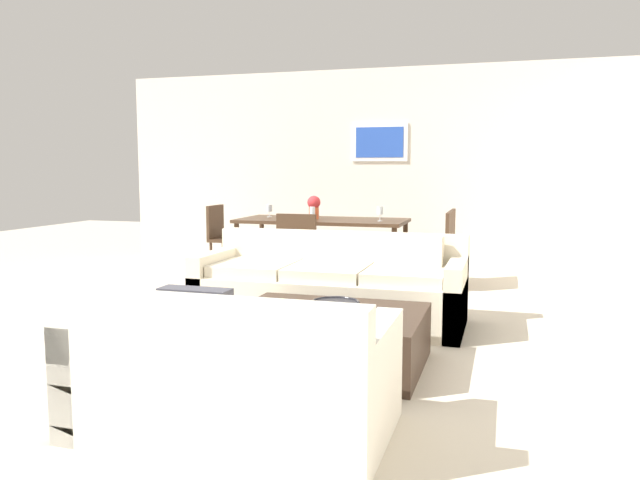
{
  "coord_description": "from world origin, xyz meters",
  "views": [
    {
      "loc": [
        1.52,
        -4.88,
        1.36
      ],
      "look_at": [
        -0.01,
        0.2,
        0.75
      ],
      "focal_mm": 34.94,
      "sensor_mm": 36.0,
      "label": 1
    }
  ],
  "objects_px": {
    "apple_on_coffee_table": "(282,305)",
    "dining_table": "(322,224)",
    "dining_chair_right_far": "(442,241)",
    "centerpiece_vase": "(314,206)",
    "loveseat_white": "(232,377)",
    "dining_chair_left_far": "(223,234)",
    "coffee_table": "(328,338)",
    "wine_glass_foot": "(312,211)",
    "wine_glass_right_near": "(380,211)",
    "decorative_bowl": "(335,306)",
    "sofa_beige": "(332,290)",
    "dining_chair_right_near": "(438,245)",
    "wine_glass_left_far": "(269,208)",
    "dining_chair_foot": "(300,248)",
    "candle_jar": "(366,311)"
  },
  "relations": [
    {
      "from": "candle_jar",
      "to": "wine_glass_right_near",
      "type": "bearing_deg",
      "value": 99.71
    },
    {
      "from": "coffee_table",
      "to": "dining_chair_foot",
      "type": "relative_size",
      "value": 1.48
    },
    {
      "from": "wine_glass_right_near",
      "to": "wine_glass_foot",
      "type": "bearing_deg",
      "value": -158.76
    },
    {
      "from": "dining_chair_foot",
      "to": "wine_glass_left_far",
      "type": "distance_m",
      "value": 1.27
    },
    {
      "from": "decorative_bowl",
      "to": "apple_on_coffee_table",
      "type": "distance_m",
      "value": 0.37
    },
    {
      "from": "sofa_beige",
      "to": "wine_glass_left_far",
      "type": "height_order",
      "value": "wine_glass_left_far"
    },
    {
      "from": "apple_on_coffee_table",
      "to": "centerpiece_vase",
      "type": "distance_m",
      "value": 3.35
    },
    {
      "from": "apple_on_coffee_table",
      "to": "dining_table",
      "type": "distance_m",
      "value": 3.34
    },
    {
      "from": "wine_glass_right_near",
      "to": "decorative_bowl",
      "type": "bearing_deg",
      "value": -84.4
    },
    {
      "from": "coffee_table",
      "to": "dining_chair_right_far",
      "type": "bearing_deg",
      "value": 82.64
    },
    {
      "from": "wine_glass_right_near",
      "to": "centerpiece_vase",
      "type": "height_order",
      "value": "centerpiece_vase"
    },
    {
      "from": "decorative_bowl",
      "to": "loveseat_white",
      "type": "bearing_deg",
      "value": -100.07
    },
    {
      "from": "dining_chair_foot",
      "to": "wine_glass_right_near",
      "type": "relative_size",
      "value": 5.14
    },
    {
      "from": "wine_glass_foot",
      "to": "centerpiece_vase",
      "type": "height_order",
      "value": "centerpiece_vase"
    },
    {
      "from": "dining_chair_left_far",
      "to": "centerpiece_vase",
      "type": "relative_size",
      "value": 3.11
    },
    {
      "from": "dining_chair_right_far",
      "to": "dining_chair_foot",
      "type": "bearing_deg",
      "value": -142.97
    },
    {
      "from": "wine_glass_foot",
      "to": "centerpiece_vase",
      "type": "xyz_separation_m",
      "value": [
        -0.1,
        0.37,
        0.04
      ]
    },
    {
      "from": "coffee_table",
      "to": "apple_on_coffee_table",
      "type": "xyz_separation_m",
      "value": [
        -0.31,
        -0.08,
        0.23
      ]
    },
    {
      "from": "candle_jar",
      "to": "dining_table",
      "type": "distance_m",
      "value": 3.52
    },
    {
      "from": "decorative_bowl",
      "to": "dining_chair_right_far",
      "type": "bearing_deg",
      "value": 83.44
    },
    {
      "from": "dining_chair_left_far",
      "to": "dining_chair_foot",
      "type": "height_order",
      "value": "same"
    },
    {
      "from": "dining_chair_right_near",
      "to": "dining_table",
      "type": "bearing_deg",
      "value": 171.73
    },
    {
      "from": "dining_chair_right_far",
      "to": "dining_chair_right_near",
      "type": "distance_m",
      "value": 0.41
    },
    {
      "from": "apple_on_coffee_table",
      "to": "dining_chair_right_near",
      "type": "xyz_separation_m",
      "value": [
        0.75,
        3.05,
        0.08
      ]
    },
    {
      "from": "dining_chair_left_far",
      "to": "dining_chair_foot",
      "type": "relative_size",
      "value": 1.0
    },
    {
      "from": "loveseat_white",
      "to": "dining_chair_left_far",
      "type": "bearing_deg",
      "value": 115.98
    },
    {
      "from": "apple_on_coffee_table",
      "to": "dining_chair_right_far",
      "type": "bearing_deg",
      "value": 77.86
    },
    {
      "from": "dining_chair_right_far",
      "to": "centerpiece_vase",
      "type": "xyz_separation_m",
      "value": [
        -1.52,
        -0.24,
        0.4
      ]
    },
    {
      "from": "loveseat_white",
      "to": "wine_glass_left_far",
      "type": "height_order",
      "value": "wine_glass_left_far"
    },
    {
      "from": "coffee_table",
      "to": "wine_glass_right_near",
      "type": "xyz_separation_m",
      "value": [
        -0.25,
        3.07,
        0.68
      ]
    },
    {
      "from": "dining_chair_left_far",
      "to": "dining_chair_right_far",
      "type": "height_order",
      "value": "same"
    },
    {
      "from": "dining_chair_foot",
      "to": "dining_chair_right_far",
      "type": "bearing_deg",
      "value": 37.03
    },
    {
      "from": "dining_chair_right_near",
      "to": "wine_glass_foot",
      "type": "height_order",
      "value": "wine_glass_foot"
    },
    {
      "from": "sofa_beige",
      "to": "dining_chair_left_far",
      "type": "height_order",
      "value": "dining_chair_left_far"
    },
    {
      "from": "dining_chair_foot",
      "to": "dining_chair_right_near",
      "type": "distance_m",
      "value": 1.57
    },
    {
      "from": "wine_glass_foot",
      "to": "wine_glass_right_near",
      "type": "distance_m",
      "value": 0.79
    },
    {
      "from": "coffee_table",
      "to": "dining_chair_foot",
      "type": "bearing_deg",
      "value": 113.03
    },
    {
      "from": "candle_jar",
      "to": "dining_chair_left_far",
      "type": "bearing_deg",
      "value": 127.78
    },
    {
      "from": "coffee_table",
      "to": "dining_chair_left_far",
      "type": "bearing_deg",
      "value": 125.38
    },
    {
      "from": "candle_jar",
      "to": "dining_chair_right_near",
      "type": "distance_m",
      "value": 3.07
    },
    {
      "from": "wine_glass_right_near",
      "to": "dining_chair_right_far",
      "type": "bearing_deg",
      "value": 24.97
    },
    {
      "from": "sofa_beige",
      "to": "centerpiece_vase",
      "type": "relative_size",
      "value": 8.25
    },
    {
      "from": "loveseat_white",
      "to": "dining_chair_right_near",
      "type": "height_order",
      "value": "dining_chair_right_near"
    },
    {
      "from": "dining_chair_right_near",
      "to": "wine_glass_left_far",
      "type": "bearing_deg",
      "value": 171.55
    },
    {
      "from": "wine_glass_right_near",
      "to": "loveseat_white",
      "type": "bearing_deg",
      "value": -88.89
    },
    {
      "from": "dining_table",
      "to": "dining_chair_left_far",
      "type": "height_order",
      "value": "dining_chair_left_far"
    },
    {
      "from": "dining_chair_right_near",
      "to": "wine_glass_right_near",
      "type": "height_order",
      "value": "wine_glass_right_near"
    },
    {
      "from": "dining_chair_left_far",
      "to": "wine_glass_foot",
      "type": "height_order",
      "value": "wine_glass_foot"
    },
    {
      "from": "loveseat_white",
      "to": "candle_jar",
      "type": "bearing_deg",
      "value": 67.68
    },
    {
      "from": "loveseat_white",
      "to": "dining_chair_right_near",
      "type": "relative_size",
      "value": 1.81
    }
  ]
}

